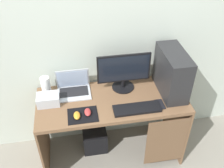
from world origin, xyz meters
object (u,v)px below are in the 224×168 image
object	(u,v)px
laptop	(74,88)
mouse_right	(77,115)
pc_tower	(172,73)
projector	(48,100)
speaker	(46,86)
subwoofer	(95,138)
mouse_left	(88,112)
monitor	(124,72)
keyboard	(137,109)
cell_phone	(160,104)

from	to	relation	value
laptop	mouse_right	size ratio (longest dim) A/B	3.24
pc_tower	projector	bearing A→B (deg)	179.76
pc_tower	speaker	size ratio (longest dim) A/B	2.60
subwoofer	mouse_left	bearing A→B (deg)	-103.94
projector	mouse_right	bearing A→B (deg)	-42.20
laptop	speaker	size ratio (longest dim) A/B	1.74
monitor	mouse_right	size ratio (longest dim) A/B	5.24
speaker	mouse_right	bearing A→B (deg)	-55.43
keyboard	cell_phone	bearing A→B (deg)	6.52
mouse_left	laptop	bearing A→B (deg)	107.29
speaker	mouse_left	xyz separation A→B (m)	(0.36, -0.35, -0.07)
pc_tower	mouse_right	distance (m)	0.95
laptop	speaker	xyz separation A→B (m)	(-0.25, 0.03, 0.04)
cell_phone	laptop	bearing A→B (deg)	157.03
monitor	keyboard	size ratio (longest dim) A/B	1.20
projector	keyboard	bearing A→B (deg)	-15.50
monitor	keyboard	world-z (taller)	monitor
projector	mouse_right	size ratio (longest dim) A/B	2.08
pc_tower	projector	world-z (taller)	pc_tower
pc_tower	monitor	bearing A→B (deg)	164.77
projector	mouse_right	distance (m)	0.33
mouse_left	subwoofer	distance (m)	0.72
keyboard	mouse_right	distance (m)	0.53
monitor	mouse_left	bearing A→B (deg)	-141.09
monitor	keyboard	distance (m)	0.38
mouse_right	subwoofer	xyz separation A→B (m)	(0.16, 0.29, -0.66)
keyboard	mouse_right	xyz separation A→B (m)	(-0.53, -0.01, 0.01)
speaker	projector	distance (m)	0.17
monitor	speaker	size ratio (longest dim) A/B	2.80
projector	mouse_left	xyz separation A→B (m)	(0.34, -0.19, -0.03)
pc_tower	cell_phone	distance (m)	0.31
speaker	projector	size ratio (longest dim) A/B	0.90
speaker	mouse_right	size ratio (longest dim) A/B	1.87
laptop	subwoofer	size ratio (longest dim) A/B	1.22
laptop	subwoofer	distance (m)	0.71
monitor	mouse_right	bearing A→B (deg)	-145.09
cell_phone	subwoofer	size ratio (longest dim) A/B	0.51
mouse_left	cell_phone	xyz separation A→B (m)	(0.66, 0.01, -0.02)
pc_tower	keyboard	world-z (taller)	pc_tower
pc_tower	keyboard	size ratio (longest dim) A/B	1.11
pc_tower	mouse_left	bearing A→B (deg)	-166.86
laptop	mouse_right	bearing A→B (deg)	-88.92
keyboard	mouse_right	world-z (taller)	mouse_right
subwoofer	speaker	bearing A→B (deg)	167.76
pc_tower	mouse_right	bearing A→B (deg)	-166.69
monitor	mouse_left	size ratio (longest dim) A/B	5.24
cell_phone	pc_tower	bearing A→B (deg)	50.41
pc_tower	mouse_left	distance (m)	0.85
mouse_left	mouse_right	distance (m)	0.10
keyboard	mouse_left	distance (m)	0.43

